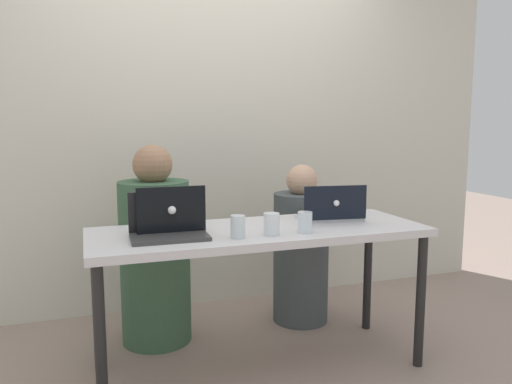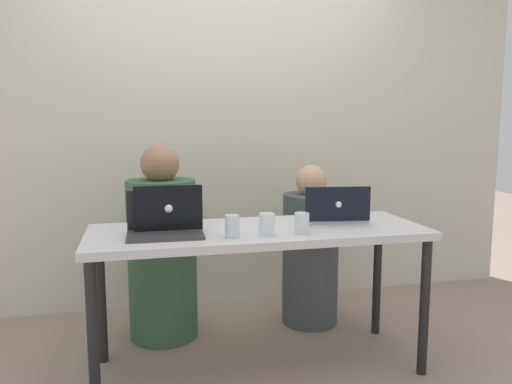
% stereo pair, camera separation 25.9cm
% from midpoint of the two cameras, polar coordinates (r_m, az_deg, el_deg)
% --- Properties ---
extents(ground_plane, '(12.00, 12.00, 0.00)m').
position_cam_midpoint_polar(ground_plane, '(2.82, 3.09, -19.39)').
color(ground_plane, gray).
extents(back_wall, '(4.50, 0.10, 2.45)m').
position_cam_midpoint_polar(back_wall, '(3.57, -1.76, 6.84)').
color(back_wall, beige).
rests_on(back_wall, ground).
extents(desk, '(1.72, 0.62, 0.76)m').
position_cam_midpoint_polar(desk, '(2.58, 3.21, -5.81)').
color(desk, silver).
rests_on(desk, ground).
extents(person_on_left, '(0.46, 0.46, 1.17)m').
position_cam_midpoint_polar(person_on_left, '(3.04, -8.26, -6.93)').
color(person_on_left, '#3A5B41').
rests_on(person_on_left, ground).
extents(person_on_right, '(0.37, 0.37, 1.03)m').
position_cam_midpoint_polar(person_on_right, '(3.26, 8.52, -7.00)').
color(person_on_right, '#444B4D').
rests_on(person_on_right, ground).
extents(laptop_front_left, '(0.36, 0.25, 0.21)m').
position_cam_midpoint_polar(laptop_front_left, '(2.42, -7.37, -3.88)').
color(laptop_front_left, '#3C3B3B').
rests_on(laptop_front_left, desk).
extents(laptop_back_left, '(0.33, 0.28, 0.24)m').
position_cam_midpoint_polar(laptop_back_left, '(2.52, -7.13, -3.28)').
color(laptop_back_left, '#35393F').
rests_on(laptop_back_left, desk).
extents(laptop_back_right, '(0.38, 0.26, 0.20)m').
position_cam_midpoint_polar(laptop_back_right, '(2.77, 11.64, -2.49)').
color(laptop_back_right, silver).
rests_on(laptop_back_right, desk).
extents(water_glass_center, '(0.08, 0.08, 0.11)m').
position_cam_midpoint_polar(water_glass_center, '(2.40, 4.31, -3.92)').
color(water_glass_center, white).
rests_on(water_glass_center, desk).
extents(water_glass_right, '(0.07, 0.07, 0.10)m').
position_cam_midpoint_polar(water_glass_right, '(2.46, 8.29, -3.74)').
color(water_glass_right, silver).
rests_on(water_glass_right, desk).
extents(water_glass_left, '(0.07, 0.07, 0.11)m').
position_cam_midpoint_polar(water_glass_left, '(2.35, 0.42, -4.14)').
color(water_glass_left, silver).
rests_on(water_glass_left, desk).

